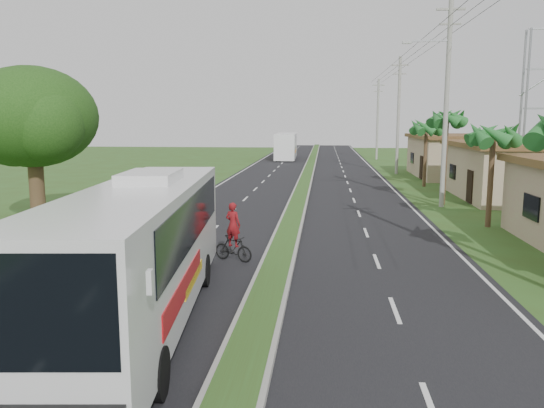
{
  "coord_description": "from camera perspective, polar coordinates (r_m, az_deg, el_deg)",
  "views": [
    {
      "loc": [
        1.57,
        -13.74,
        4.98
      ],
      "look_at": [
        -0.44,
        6.57,
        1.8
      ],
      "focal_mm": 35.0,
      "sensor_mm": 36.0,
      "label": 1
    }
  ],
  "objects": [
    {
      "name": "road_asphalt",
      "position": [
        34.14,
        2.94,
        0.47
      ],
      "size": [
        14.0,
        160.0,
        0.02
      ],
      "primitive_type": "cube",
      "color": "black",
      "rests_on": "ground"
    },
    {
      "name": "coach_bus_far",
      "position": [
        71.45,
        1.55,
        6.41
      ],
      "size": [
        2.86,
        11.85,
        3.44
      ],
      "rotation": [
        0.0,
        0.0,
        0.03
      ],
      "color": "white",
      "rests_on": "ground"
    },
    {
      "name": "motorcyclist",
      "position": [
        19.04,
        -4.2,
        -3.89
      ],
      "size": [
        1.6,
        1.02,
        2.15
      ],
      "rotation": [
        0.0,
        0.0,
        -0.41
      ],
      "color": "black",
      "rests_on": "ground"
    },
    {
      "name": "palm_verge_b",
      "position": [
        26.92,
        22.72,
        6.85
      ],
      "size": [
        2.4,
        2.4,
        5.05
      ],
      "color": "#473321",
      "rests_on": "ground"
    },
    {
      "name": "shop_far",
      "position": [
        51.37,
        19.7,
        4.93
      ],
      "size": [
        8.6,
        11.6,
        3.82
      ],
      "color": "tan",
      "rests_on": "ground"
    },
    {
      "name": "ground",
      "position": [
        14.7,
        -0.84,
        -10.94
      ],
      "size": [
        180.0,
        180.0,
        0.0
      ],
      "primitive_type": "plane",
      "color": "#344D1C",
      "rests_on": "ground"
    },
    {
      "name": "shop_mid",
      "position": [
        37.97,
        24.76,
        3.32
      ],
      "size": [
        7.6,
        10.6,
        3.67
      ],
      "color": "tan",
      "rests_on": "ground"
    },
    {
      "name": "coach_bus_main",
      "position": [
        13.32,
        -13.73,
        -4.17
      ],
      "size": [
        3.51,
        11.62,
        3.7
      ],
      "rotation": [
        0.0,
        0.0,
        0.1
      ],
      "color": "silver",
      "rests_on": "ground"
    },
    {
      "name": "lane_edge_right",
      "position": [
        34.49,
        14.13,
        0.28
      ],
      "size": [
        0.12,
        160.0,
        0.01
      ],
      "primitive_type": "cube",
      "color": "silver",
      "rests_on": "ground"
    },
    {
      "name": "utility_pole_c",
      "position": [
        52.21,
        13.44,
        9.37
      ],
      "size": [
        1.6,
        0.28,
        11.0
      ],
      "color": "gray",
      "rests_on": "ground"
    },
    {
      "name": "utility_pole_b",
      "position": [
        32.51,
        18.21,
        10.67
      ],
      "size": [
        3.2,
        0.28,
        12.0
      ],
      "color": "gray",
      "rests_on": "ground"
    },
    {
      "name": "median_strip",
      "position": [
        34.13,
        2.94,
        0.62
      ],
      "size": [
        1.2,
        160.0,
        0.18
      ],
      "color": "gray",
      "rests_on": "ground"
    },
    {
      "name": "palm_verge_d",
      "position": [
        42.46,
        16.28,
        7.92
      ],
      "size": [
        2.4,
        2.4,
        5.25
      ],
      "color": "#473321",
      "rests_on": "ground"
    },
    {
      "name": "shade_tree",
      "position": [
        27.42,
        -24.56,
        8.16
      ],
      "size": [
        6.3,
        6.0,
        7.54
      ],
      "color": "#473321",
      "rests_on": "ground"
    },
    {
      "name": "palm_verge_c",
      "position": [
        33.53,
        18.3,
        8.65
      ],
      "size": [
        2.4,
        2.4,
        5.85
      ],
      "color": "#473321",
      "rests_on": "ground"
    },
    {
      "name": "utility_pole_d",
      "position": [
        72.08,
        11.29,
        9.03
      ],
      "size": [
        1.6,
        0.28,
        10.5
      ],
      "color": "gray",
      "rests_on": "ground"
    },
    {
      "name": "lane_edge_left",
      "position": [
        35.1,
        -8.05,
        0.61
      ],
      "size": [
        0.12,
        160.0,
        0.01
      ],
      "primitive_type": "cube",
      "color": "silver",
      "rests_on": "ground"
    }
  ]
}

